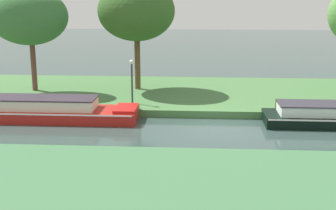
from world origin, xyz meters
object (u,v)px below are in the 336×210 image
Objects in this scene: willow_tree_centre at (136,11)px; lamp_post at (132,75)px; red_barge at (32,109)px; willow_tree_left at (28,17)px; black_narrowboat at (307,115)px; mooring_post_near at (277,105)px.

lamp_post is at bearing -86.92° from willow_tree_centre.
willow_tree_left is (-1.71, 5.09, 4.49)m from red_barge.
black_narrowboat is 12.26m from willow_tree_centre.
red_barge is 5.68m from lamp_post.
lamp_post reaches higher than red_barge.
willow_tree_centre is (4.77, 6.17, 4.78)m from red_barge.
willow_tree_left reaches higher than mooring_post_near.
red_barge is 6.99m from willow_tree_left.
lamp_post is at bearing 171.94° from mooring_post_near.
willow_tree_centre is 10.57m from mooring_post_near.
red_barge is at bearing -127.72° from willow_tree_centre.
willow_tree_centre is at bearing 9.51° from willow_tree_left.
lamp_post is at bearing -22.38° from willow_tree_left.
red_barge is 17.40× the size of mooring_post_near.
red_barge is at bearing 180.00° from black_narrowboat.
red_barge is 9.15m from willow_tree_centre.
red_barge is 1.66× the size of willow_tree_left.
black_narrowboat is 1.65× the size of lamp_post.
willow_tree_centre is 11.16× the size of mooring_post_near.
black_narrowboat is at bearing -14.23° from lamp_post.
black_narrowboat is at bearing 0.00° from red_barge.
lamp_post is (6.69, -2.76, -3.06)m from willow_tree_left.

